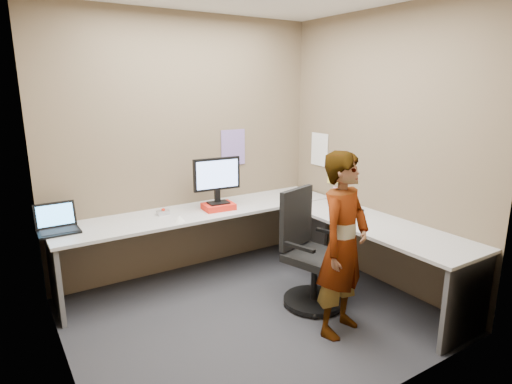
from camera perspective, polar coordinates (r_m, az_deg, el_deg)
ground at (r=3.94m, az=-0.41°, el=-16.13°), size 3.00×3.00×0.00m
wall_back at (r=4.60m, az=-9.14°, el=6.00°), size 3.00×0.00×3.00m
wall_right at (r=4.44m, az=16.25°, el=5.32°), size 0.00×2.70×2.70m
wall_left at (r=2.97m, az=-25.76°, el=0.34°), size 0.00×2.70×2.70m
desk at (r=4.21m, az=1.82°, el=-5.29°), size 2.98×2.58×0.73m
paper_ream at (r=4.45m, az=-5.02°, el=-1.92°), size 0.33×0.25×0.06m
monitor at (r=4.39m, az=-5.22°, el=2.05°), size 0.50×0.16×0.48m
laptop at (r=4.16m, az=-24.97°, el=-3.94°), size 0.34×0.28×0.24m
trackball_mouse at (r=4.35m, az=-12.29°, el=-2.65°), size 0.12×0.08×0.07m
origami at (r=4.10m, az=-10.18°, el=-3.49°), size 0.10×0.10×0.06m
stapler at (r=4.32m, az=13.61°, el=-2.81°), size 0.15×0.10×0.05m
flower at (r=4.44m, az=12.61°, el=-0.75°), size 0.07×0.07×0.22m
calendar_purple at (r=4.84m, az=-3.07°, el=5.95°), size 0.30×0.01×0.40m
calendar_white at (r=5.08m, az=8.46°, el=5.62°), size 0.01×0.28×0.38m
sticky_note_a at (r=4.88m, az=11.02°, el=1.58°), size 0.01×0.07×0.07m
sticky_note_b at (r=4.94m, az=10.55°, el=0.22°), size 0.01×0.07×0.07m
sticky_note_c at (r=4.86m, az=11.51°, el=-0.30°), size 0.01×0.07×0.07m
sticky_note_d at (r=4.99m, az=9.82°, el=1.57°), size 0.01×0.07×0.07m
office_chair at (r=3.99m, az=7.09°, el=-8.89°), size 0.60×0.58×1.06m
person at (r=3.48m, az=11.54°, el=-6.94°), size 0.63×0.51×1.50m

